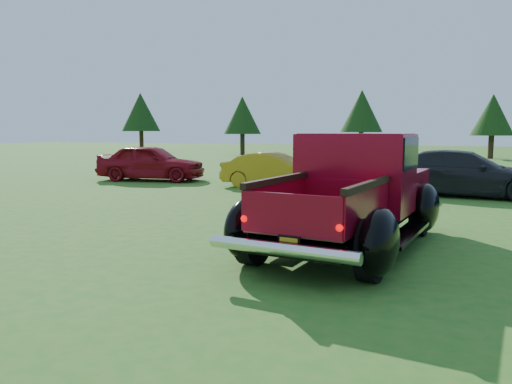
% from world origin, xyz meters
% --- Properties ---
extents(ground, '(120.00, 120.00, 0.00)m').
position_xyz_m(ground, '(0.00, 0.00, 0.00)').
color(ground, '#29651D').
rests_on(ground, ground).
extents(tree_far_west, '(3.33, 3.33, 5.20)m').
position_xyz_m(tree_far_west, '(-22.00, 30.00, 3.52)').
color(tree_far_west, '#332114').
rests_on(tree_far_west, ground).
extents(tree_west, '(2.94, 2.94, 4.60)m').
position_xyz_m(tree_west, '(-12.00, 29.00, 3.11)').
color(tree_west, '#332114').
rests_on(tree_west, ground).
extents(tree_mid_left, '(3.20, 3.20, 5.00)m').
position_xyz_m(tree_mid_left, '(-3.00, 31.00, 3.38)').
color(tree_mid_left, '#332114').
rests_on(tree_mid_left, ground).
extents(tree_mid_right, '(2.82, 2.82, 4.40)m').
position_xyz_m(tree_mid_right, '(6.00, 30.00, 2.97)').
color(tree_mid_right, '#332114').
rests_on(tree_mid_right, ground).
extents(pickup_truck, '(2.94, 5.24, 1.86)m').
position_xyz_m(pickup_truck, '(1.53, 0.58, 0.88)').
color(pickup_truck, black).
rests_on(pickup_truck, ground).
extents(show_car_red, '(4.28, 2.22, 1.39)m').
position_xyz_m(show_car_red, '(-7.61, 8.72, 0.70)').
color(show_car_red, maroon).
rests_on(show_car_red, ground).
extents(show_car_yellow, '(3.63, 1.46, 1.17)m').
position_xyz_m(show_car_yellow, '(-2.37, 8.05, 0.59)').
color(show_car_yellow, '#AD7A17').
rests_on(show_car_yellow, ground).
extents(show_car_grey, '(4.75, 2.26, 1.34)m').
position_xyz_m(show_car_grey, '(3.50, 7.97, 0.67)').
color(show_car_grey, black).
rests_on(show_car_grey, ground).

